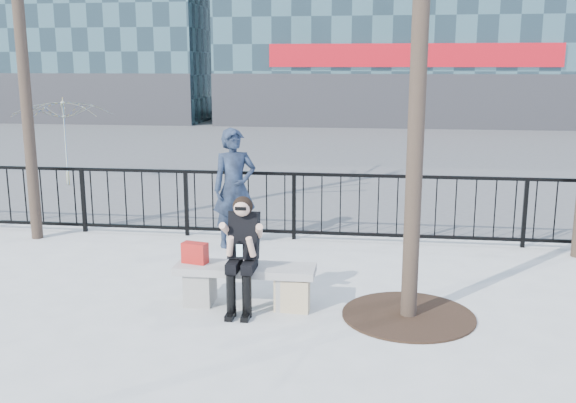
# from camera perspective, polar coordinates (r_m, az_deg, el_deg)

# --- Properties ---
(ground) EXTENTS (120.00, 120.00, 0.00)m
(ground) POSITION_cam_1_polar(r_m,az_deg,el_deg) (7.73, -3.79, -9.16)
(ground) COLOR #A7A8A2
(ground) RESTS_ON ground
(street_surface) EXTENTS (60.00, 23.00, 0.01)m
(street_surface) POSITION_cam_1_polar(r_m,az_deg,el_deg) (22.28, 3.91, 4.84)
(street_surface) COLOR #474747
(street_surface) RESTS_ON ground
(railing) EXTENTS (14.00, 0.06, 1.10)m
(railing) POSITION_cam_1_polar(r_m,az_deg,el_deg) (10.41, -0.55, -0.37)
(railing) COLOR black
(railing) RESTS_ON ground
(tree_grate) EXTENTS (1.50, 1.50, 0.02)m
(tree_grate) POSITION_cam_1_polar(r_m,az_deg,el_deg) (7.50, 10.64, -9.92)
(tree_grate) COLOR black
(tree_grate) RESTS_ON ground
(bench_main) EXTENTS (1.65, 0.46, 0.49)m
(bench_main) POSITION_cam_1_polar(r_m,az_deg,el_deg) (7.63, -3.82, -7.05)
(bench_main) COLOR gray
(bench_main) RESTS_ON ground
(seated_woman) EXTENTS (0.50, 0.64, 1.34)m
(seated_woman) POSITION_cam_1_polar(r_m,az_deg,el_deg) (7.36, -4.11, -4.74)
(seated_woman) COLOR black
(seated_woman) RESTS_ON ground
(handbag) EXTENTS (0.33, 0.21, 0.25)m
(handbag) POSITION_cam_1_polar(r_m,az_deg,el_deg) (7.69, -8.27, -4.54)
(handbag) COLOR #B31A16
(handbag) RESTS_ON bench_main
(shopping_bag) EXTENTS (0.41, 0.18, 0.38)m
(shopping_bag) POSITION_cam_1_polar(r_m,az_deg,el_deg) (7.46, 0.35, -8.37)
(shopping_bag) COLOR beige
(shopping_bag) RESTS_ON ground
(standing_man) EXTENTS (0.80, 0.69, 1.85)m
(standing_man) POSITION_cam_1_polar(r_m,az_deg,el_deg) (9.93, -4.77, 1.18)
(standing_man) COLOR black
(standing_man) RESTS_ON ground
(vendor_umbrella) EXTENTS (2.29, 2.33, 2.07)m
(vendor_umbrella) POSITION_cam_1_polar(r_m,az_deg,el_deg) (15.84, -19.26, 5.01)
(vendor_umbrella) COLOR gold
(vendor_umbrella) RESTS_ON ground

